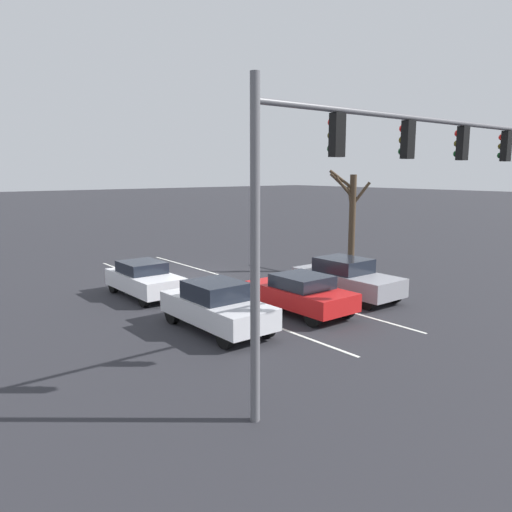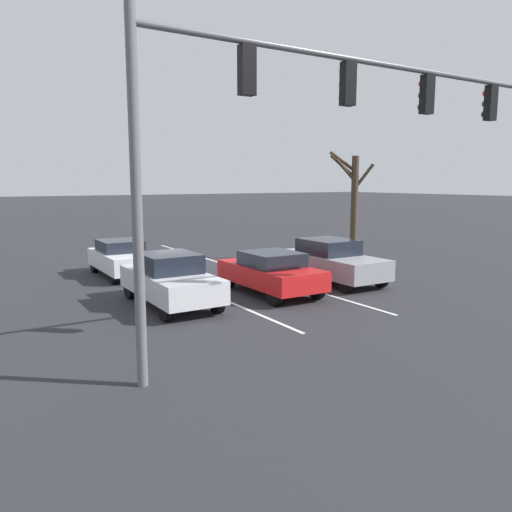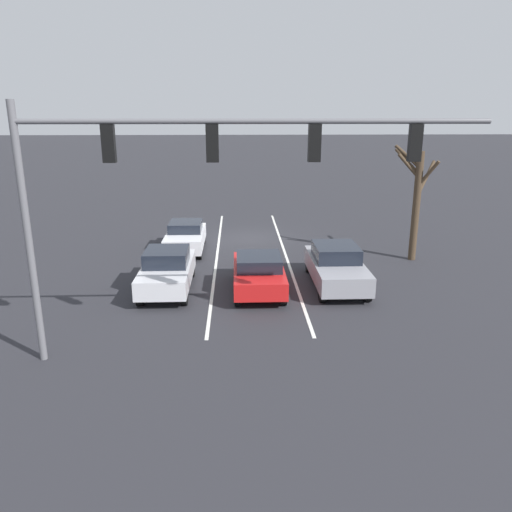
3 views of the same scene
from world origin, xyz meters
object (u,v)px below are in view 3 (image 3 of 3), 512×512
object	(u,v)px
car_silver_rightlane_front	(167,270)
car_white_rightlane_second	(186,236)
traffic_signal_gantry	(184,169)
bare_tree_near	(416,197)
car_gray_leftlane_front	(336,266)
car_red_midlane_front	(259,272)

from	to	relation	value
car_silver_rightlane_front	car_white_rightlane_second	xyz separation A→B (m)	(-0.17, -5.67, -0.07)
car_silver_rightlane_front	traffic_signal_gantry	bearing A→B (deg)	104.04
car_white_rightlane_second	bare_tree_near	world-z (taller)	bare_tree_near
car_gray_leftlane_front	car_white_rightlane_second	distance (m)	8.46
car_silver_rightlane_front	car_red_midlane_front	xyz separation A→B (m)	(-3.56, 0.26, -0.06)
car_white_rightlane_second	traffic_signal_gantry	world-z (taller)	traffic_signal_gantry
car_silver_rightlane_front	car_gray_leftlane_front	bearing A→B (deg)	-177.61
car_red_midlane_front	bare_tree_near	world-z (taller)	bare_tree_near
car_silver_rightlane_front	bare_tree_near	distance (m)	11.84
car_gray_leftlane_front	bare_tree_near	bearing A→B (deg)	-140.55
car_gray_leftlane_front	car_red_midlane_front	bearing A→B (deg)	9.79
car_white_rightlane_second	car_red_midlane_front	bearing A→B (deg)	119.77
car_silver_rightlane_front	car_gray_leftlane_front	xyz separation A→B (m)	(-6.69, -0.28, -0.01)
car_red_midlane_front	traffic_signal_gantry	bearing A→B (deg)	67.69
car_silver_rightlane_front	car_white_rightlane_second	size ratio (longest dim) A/B	1.08
car_white_rightlane_second	car_silver_rightlane_front	bearing A→B (deg)	88.29
car_red_midlane_front	car_white_rightlane_second	size ratio (longest dim) A/B	1.04
traffic_signal_gantry	car_white_rightlane_second	bearing A→B (deg)	-83.80
car_gray_leftlane_front	car_white_rightlane_second	size ratio (longest dim) A/B	1.15
car_gray_leftlane_front	car_white_rightlane_second	bearing A→B (deg)	-39.57
traffic_signal_gantry	bare_tree_near	xyz separation A→B (m)	(-9.61, -9.38, -2.40)
car_gray_leftlane_front	car_white_rightlane_second	world-z (taller)	car_gray_leftlane_front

